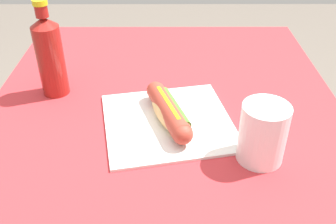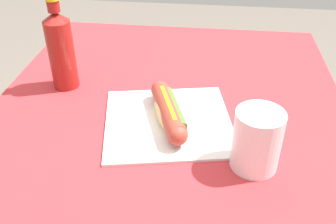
# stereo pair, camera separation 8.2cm
# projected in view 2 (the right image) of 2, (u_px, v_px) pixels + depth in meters

# --- Properties ---
(dining_table) EXTENTS (1.10, 0.83, 0.75)m
(dining_table) POSITION_uv_depth(u_px,v_px,m) (165.00, 171.00, 0.92)
(dining_table) COLOR brown
(dining_table) RESTS_ON ground
(paper_wrapper) EXTENTS (0.31, 0.32, 0.01)m
(paper_wrapper) POSITION_uv_depth(u_px,v_px,m) (168.00, 122.00, 0.84)
(paper_wrapper) COLOR silver
(paper_wrapper) RESTS_ON dining_table
(hot_dog) EXTENTS (0.21, 0.10, 0.05)m
(hot_dog) POSITION_uv_depth(u_px,v_px,m) (168.00, 111.00, 0.82)
(hot_dog) COLOR #E5BC75
(hot_dog) RESTS_ON paper_wrapper
(soda_bottle) EXTENTS (0.06, 0.06, 0.23)m
(soda_bottle) POSITION_uv_depth(u_px,v_px,m) (61.00, 49.00, 0.92)
(soda_bottle) COLOR maroon
(soda_bottle) RESTS_ON dining_table
(drinking_cup) EXTENTS (0.09, 0.09, 0.12)m
(drinking_cup) POSITION_uv_depth(u_px,v_px,m) (257.00, 140.00, 0.69)
(drinking_cup) COLOR white
(drinking_cup) RESTS_ON dining_table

